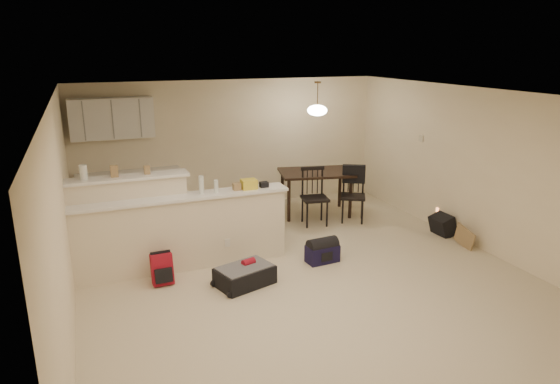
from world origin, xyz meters
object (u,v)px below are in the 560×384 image
pendant_lamp (317,110)px  black_daypack (443,225)px  dining_table (316,177)px  red_backpack (162,269)px  navy_duffel (322,254)px  suitcase (245,276)px  dining_chair_near (315,197)px  dining_chair_far (353,195)px

pendant_lamp → black_daypack: bearing=-49.7°
dining_table → red_backpack: (-3.20, -1.91, -0.52)m
red_backpack → navy_duffel: size_ratio=0.89×
dining_table → suitcase: (-2.17, -2.35, -0.61)m
dining_chair_near → red_backpack: size_ratio=2.44×
pendant_lamp → navy_duffel: bearing=-112.8°
dining_table → dining_chair_near: dining_chair_near is taller
red_backpack → dining_chair_near: bearing=24.1°
pendant_lamp → navy_duffel: size_ratio=1.31×
pendant_lamp → suitcase: (-2.17, -2.35, -1.87)m
navy_duffel → black_daypack: 2.42m
black_daypack → red_backpack: bearing=89.4°
suitcase → black_daypack: size_ratio=1.94×
dining_table → dining_chair_near: bearing=-104.4°
pendant_lamp → red_backpack: size_ratio=1.47×
dining_chair_near → black_daypack: size_ratio=2.71×
pendant_lamp → dining_chair_far: (0.45, -0.63, -1.49)m
suitcase → navy_duffel: 1.33m
navy_duffel → dining_table: bearing=62.7°
dining_table → navy_duffel: size_ratio=3.16×
pendant_lamp → red_backpack: pendant_lamp is taller
dining_chair_far → pendant_lamp: bearing=155.3°
navy_duffel → black_daypack: size_ratio=1.25×
dining_table → dining_chair_far: (0.45, -0.63, -0.24)m
pendant_lamp → suitcase: size_ratio=0.84×
suitcase → dining_table: bearing=30.3°
black_daypack → pendant_lamp: bearing=38.5°
black_daypack → dining_chair_far: bearing=40.7°
dining_table → red_backpack: dining_table is taller
pendant_lamp → navy_duffel: 2.92m
pendant_lamp → red_backpack: bearing=-149.1°
pendant_lamp → suitcase: pendant_lamp is taller
red_backpack → black_daypack: bearing=0.1°
dining_chair_near → navy_duffel: bearing=-101.5°
dining_chair_far → black_daypack: size_ratio=2.62×
pendant_lamp → dining_chair_near: (-0.27, -0.53, -1.47)m
dining_chair_far → suitcase: bearing=-117.1°
dining_table → dining_chair_near: (-0.27, -0.53, -0.22)m
suitcase → navy_duffel: (1.30, 0.28, 0.00)m
black_daypack → suitcase: bearing=96.5°
navy_duffel → dining_chair_far: bearing=43.0°
dining_chair_near → black_daypack: bearing=-25.4°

